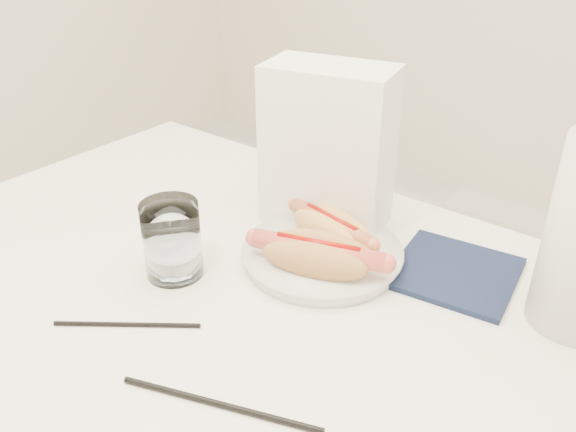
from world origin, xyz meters
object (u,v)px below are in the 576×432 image
Objects in this scene: table at (245,324)px; hotdog_left at (331,227)px; water_glass at (172,240)px; napkin_box at (328,148)px; hotdog_right at (318,255)px; plate at (322,256)px.

table is 7.14× the size of hotdog_left.
napkin_box is at bearing 73.02° from water_glass.
table is at bearing -146.61° from hotdog_right.
plate is 1.40× the size of hotdog_left.
napkin_box reaches higher than water_glass.
water_glass is at bearing -133.41° from plate.
hotdog_right is (0.03, -0.08, 0.00)m from hotdog_left.
napkin_box is at bearing 96.39° from table.
hotdog_left is 1.46× the size of water_glass.
water_glass is (-0.18, -0.11, 0.01)m from hotdog_right.
table is at bearing -108.21° from plate.
napkin_box is (0.08, 0.27, 0.08)m from water_glass.
plate is at bearing 46.59° from water_glass.
hotdog_left is 0.24m from water_glass.
hotdog_left is (0.04, 0.16, 0.10)m from table.
hotdog_left is 0.13m from napkin_box.
plate reaches higher than table.
table is 0.16m from water_glass.
hotdog_right is 0.21m from water_glass.
table is 0.15m from plate.
water_glass is (-0.11, -0.03, 0.12)m from table.
hotdog_left is 0.87× the size of hotdog_right.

